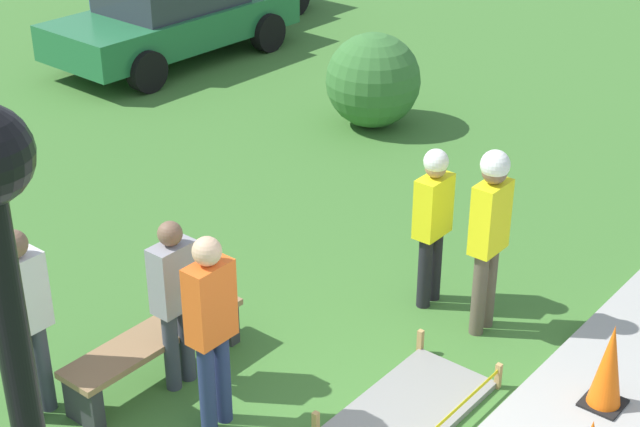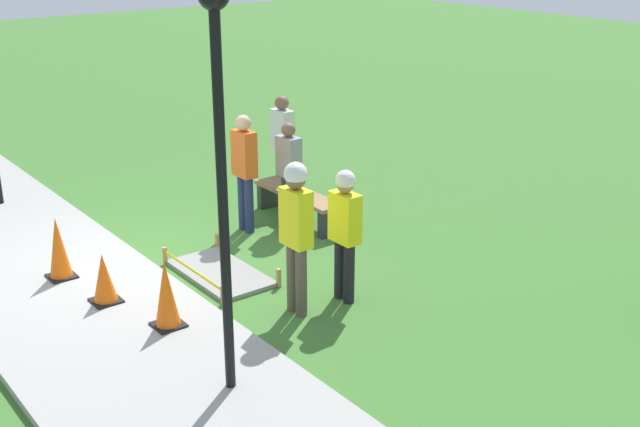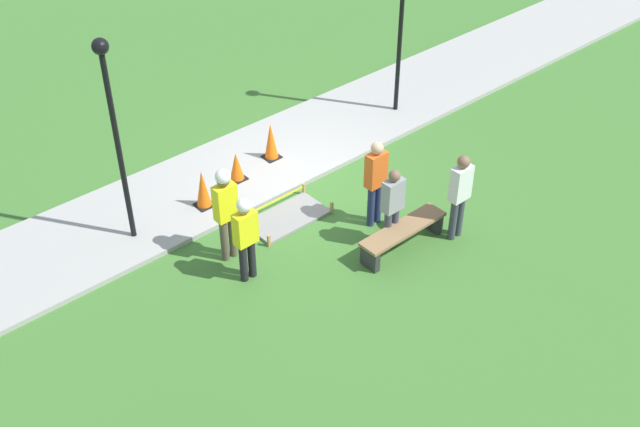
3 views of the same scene
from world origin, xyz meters
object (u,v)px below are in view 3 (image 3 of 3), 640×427
Objects in this scene: park_bench at (403,233)px; lamppost_near at (112,114)px; worker_supervisor at (246,233)px; traffic_cone_near_patch at (271,141)px; traffic_cone_far_patch at (236,166)px; worker_assistant at (225,206)px; bystander_in_white_shirt at (393,204)px; bystander_in_orange_shirt at (376,178)px; bystander_in_gray_shirt at (460,192)px; traffic_cone_sidewalk_edge at (203,189)px.

park_bench is 0.47× the size of lamppost_near.
park_bench is 1.08× the size of worker_supervisor.
traffic_cone_near_patch is 0.45× the size of park_bench.
traffic_cone_far_patch is 0.33× the size of worker_assistant.
traffic_cone_near_patch is 4.18m from lamppost_near.
traffic_cone_far_patch is 0.38× the size of bystander_in_white_shirt.
bystander_in_orange_shirt is 1.11× the size of bystander_in_white_shirt.
traffic_cone_far_patch is at bearing -122.49° from worker_supervisor.
lamppost_near is (4.56, -3.84, 1.66)m from bystander_in_gray_shirt.
traffic_cone_near_patch is 3.73m from worker_supervisor.
bystander_in_orange_shirt is (-2.19, 2.46, 0.53)m from traffic_cone_sidewalk_edge.
bystander_in_orange_shirt is 1.01× the size of bystander_in_gray_shirt.
traffic_cone_far_patch is 0.35× the size of bystander_in_orange_shirt.
bystander_in_white_shirt is (0.21, 0.66, -0.11)m from bystander_in_orange_shirt.
park_bench is at bearing 109.95° from bystander_in_white_shirt.
traffic_cone_sidewalk_edge reaches higher than park_bench.
traffic_cone_near_patch is at bearing -134.52° from worker_supervisor.
park_bench is at bearing 155.46° from worker_supervisor.
traffic_cone_sidewalk_edge is 3.34m from bystander_in_orange_shirt.
lamppost_near is (3.55, 0.39, 2.16)m from traffic_cone_near_patch.
worker_supervisor is at bearing -6.45° from bystander_in_orange_shirt.
traffic_cone_near_patch is 2.99m from bystander_in_orange_shirt.
lamppost_near is (0.96, -2.24, 1.67)m from worker_supervisor.
traffic_cone_sidewalk_edge is 0.45× the size of bystander_in_gray_shirt.
traffic_cone_far_patch is 0.78× the size of traffic_cone_sidewalk_edge.
bystander_in_orange_shirt is at bearing -56.42° from bystander_in_gray_shirt.
bystander_in_orange_shirt is (-2.66, 0.98, -0.12)m from worker_assistant.
traffic_cone_near_patch is at bearing -90.97° from bystander_in_white_shirt.
worker_supervisor is (2.59, 2.63, 0.49)m from traffic_cone_near_patch.
traffic_cone_far_patch is 3.40m from lamppost_near.
traffic_cone_far_patch is at bearing -175.00° from lamppost_near.
lamppost_near is at bearing 6.27° from traffic_cone_near_patch.
bystander_in_orange_shirt reaches higher than traffic_cone_sidewalk_edge.
bystander_in_orange_shirt is at bearing 112.91° from traffic_cone_far_patch.
traffic_cone_near_patch is 0.43× the size of worker_assistant.
bystander_in_orange_shirt reaches higher than park_bench.
park_bench is at bearing 121.67° from traffic_cone_sidewalk_edge.
lamppost_near reaches higher than bystander_in_gray_shirt.
traffic_cone_near_patch is at bearing -141.98° from worker_assistant.
traffic_cone_far_patch is 4.58m from bystander_in_gray_shirt.
traffic_cone_sidewalk_edge is 0.47× the size of worker_supervisor.
traffic_cone_far_patch is at bearing -162.90° from traffic_cone_sidewalk_edge.
traffic_cone_sidewalk_edge is 0.44× the size of park_bench.
lamppost_near reaches higher than worker_supervisor.
worker_supervisor is 0.95× the size of bystander_in_gray_shirt.
worker_assistant is (0.47, 1.48, 0.65)m from traffic_cone_sidewalk_edge.
traffic_cone_far_patch is 2.45m from worker_assistant.
lamppost_near reaches higher than bystander_in_orange_shirt.
traffic_cone_near_patch is at bearing -166.69° from traffic_cone_sidewalk_edge.
traffic_cone_sidewalk_edge is 0.42× the size of worker_assistant.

